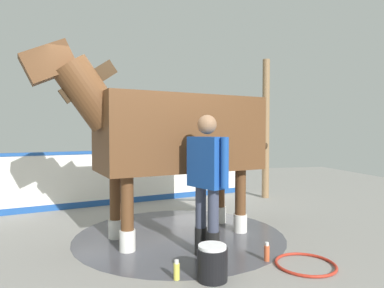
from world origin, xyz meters
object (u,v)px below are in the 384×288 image
at_px(horse, 172,134).
at_px(hose_coil, 305,264).
at_px(handler, 207,175).
at_px(bottle_shampoo, 177,271).
at_px(bottle_spray, 267,252).
at_px(wash_bucket, 212,263).

height_order(horse, hose_coil, horse).
relative_size(handler, bottle_shampoo, 8.33).
distance_m(handler, bottle_shampoo, 1.12).
distance_m(bottle_shampoo, bottle_spray, 1.13).
bearing_deg(hose_coil, bottle_spray, -31.55).
bearing_deg(bottle_spray, wash_bucket, 24.20).
distance_m(horse, handler, 1.05).
relative_size(handler, bottle_spray, 7.71).
height_order(bottle_spray, hose_coil, bottle_spray).
distance_m(handler, hose_coil, 1.47).
relative_size(horse, wash_bucket, 10.02).
bearing_deg(horse, hose_coil, 118.01).
relative_size(wash_bucket, hose_coil, 0.53).
xyz_separation_m(bottle_shampoo, hose_coil, (-1.46, -0.04, -0.08)).
distance_m(bottle_shampoo, hose_coil, 1.46).
bearing_deg(horse, bottle_spray, 113.63).
relative_size(horse, handler, 2.10).
xyz_separation_m(handler, hose_coil, (-1.01, 0.48, -0.96)).
relative_size(handler, hose_coil, 2.52).
bearing_deg(bottle_spray, handler, -21.66).
relative_size(bottle_shampoo, bottle_spray, 0.93).
bearing_deg(horse, wash_bucket, 81.39).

